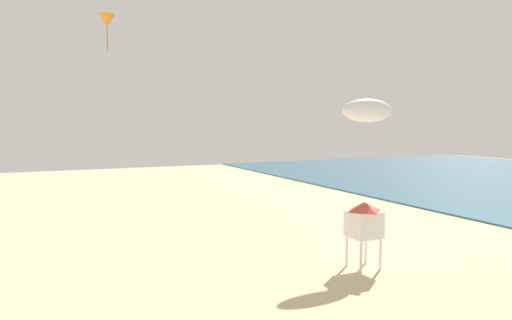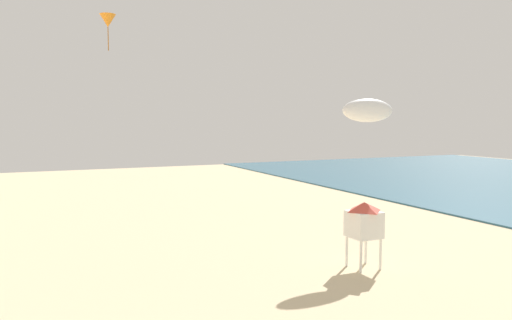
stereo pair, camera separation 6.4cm
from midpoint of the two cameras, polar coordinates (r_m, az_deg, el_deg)
The scene contains 3 objects.
lifeguard_stand at distance 19.31m, azimuth 12.51°, elevation -6.88°, with size 1.10×1.10×2.55m.
kite_orange_delta at distance 38.98m, azimuth -16.76°, elevation 15.20°, with size 1.16×1.16×2.64m.
kite_white_parafoil at distance 22.15m, azimuth 12.93°, elevation 5.62°, with size 2.63×0.73×1.02m.
Camera 2 is at (-4.33, 0.48, 5.63)m, focal length 34.49 mm.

